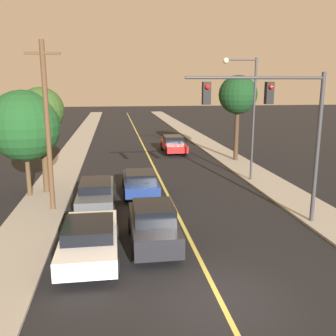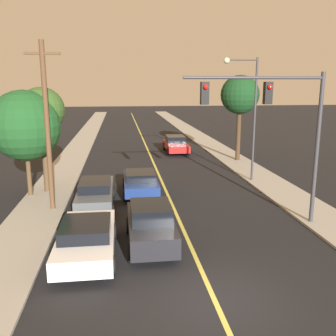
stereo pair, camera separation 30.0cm
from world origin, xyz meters
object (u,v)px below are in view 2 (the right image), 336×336
at_px(car_near_lane_front, 151,225).
at_px(traffic_signal_mast, 277,116).
at_px(car_outer_lane_second, 96,193).
at_px(streetlamp_right, 248,104).
at_px(tree_right_near, 240,95).
at_px(tree_left_near, 25,126).
at_px(tree_left_far, 42,111).
at_px(car_far_oncoming, 176,144).
at_px(car_near_lane_second, 140,182).
at_px(utility_pole_left, 47,125).
at_px(car_outer_lane_front, 87,238).

height_order(car_near_lane_front, traffic_signal_mast, traffic_signal_mast).
distance_m(car_outer_lane_second, streetlamp_right, 10.91).
relative_size(car_outer_lane_second, tree_right_near, 0.73).
height_order(tree_left_near, tree_left_far, tree_left_far).
height_order(car_far_oncoming, tree_left_near, tree_left_near).
bearing_deg(car_near_lane_second, utility_pole_left, -151.45).
relative_size(car_outer_lane_second, tree_left_near, 0.86).
relative_size(car_far_oncoming, traffic_signal_mast, 0.76).
xyz_separation_m(traffic_signal_mast, tree_right_near, (2.96, 14.06, 0.46)).
bearing_deg(car_far_oncoming, streetlamp_right, 104.44).
xyz_separation_m(traffic_signal_mast, tree_left_near, (-11.57, 5.92, -0.85)).
bearing_deg(streetlamp_right, tree_right_near, 76.12).
bearing_deg(car_outer_lane_second, utility_pole_left, -177.55).
distance_m(car_outer_lane_front, car_far_oncoming, 21.64).
xyz_separation_m(car_near_lane_front, car_outer_lane_front, (-2.38, -0.68, -0.14)).
bearing_deg(tree_right_near, tree_left_far, -151.48).
relative_size(car_near_lane_second, tree_right_near, 0.65).
bearing_deg(tree_left_near, car_far_oncoming, 51.54).
distance_m(car_near_lane_second, car_far_oncoming, 13.41).
relative_size(car_outer_lane_front, car_far_oncoming, 0.95).
bearing_deg(car_outer_lane_second, tree_left_near, 146.65).
height_order(car_near_lane_front, car_outer_lane_front, car_near_lane_front).
xyz_separation_m(utility_pole_left, tree_right_near, (12.89, 10.70, 1.02)).
distance_m(car_outer_lane_front, utility_pole_left, 6.83).
bearing_deg(car_far_oncoming, car_outer_lane_front, 72.97).
xyz_separation_m(traffic_signal_mast, tree_left_far, (-10.76, 6.61, -0.15)).
distance_m(car_outer_lane_second, utility_pole_left, 4.09).
xyz_separation_m(streetlamp_right, tree_right_near, (1.60, 6.46, 0.31)).
distance_m(traffic_signal_mast, tree_right_near, 14.38).
relative_size(car_outer_lane_second, utility_pole_left, 0.62).
relative_size(traffic_signal_mast, utility_pole_left, 0.82).
distance_m(car_near_lane_second, utility_pole_left, 6.26).
xyz_separation_m(tree_left_near, tree_left_far, (0.80, 0.68, 0.71)).
distance_m(car_near_lane_front, utility_pole_left, 7.38).
bearing_deg(car_outer_lane_second, car_near_lane_front, -63.79).
bearing_deg(streetlamp_right, traffic_signal_mast, -100.14).
bearing_deg(tree_left_near, tree_left_far, 40.38).
relative_size(car_far_oncoming, tree_left_near, 0.86).
xyz_separation_m(streetlamp_right, tree_left_far, (-12.12, -1.00, -0.30)).
height_order(car_outer_lane_front, tree_left_near, tree_left_near).
bearing_deg(car_outer_lane_second, car_outer_lane_front, -90.00).
distance_m(car_near_lane_second, tree_left_near, 6.97).
relative_size(traffic_signal_mast, tree_right_near, 0.97).
bearing_deg(utility_pole_left, car_outer_lane_second, 2.45).
bearing_deg(tree_right_near, car_near_lane_second, -135.47).
bearing_deg(tree_left_near, traffic_signal_mast, -27.11).
bearing_deg(traffic_signal_mast, car_outer_lane_second, 156.16).
bearing_deg(utility_pole_left, car_near_lane_second, 28.55).
height_order(car_near_lane_second, tree_right_near, tree_right_near).
relative_size(utility_pole_left, tree_left_near, 1.39).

